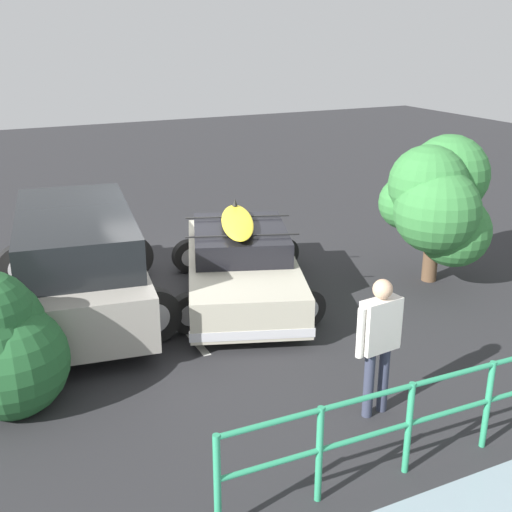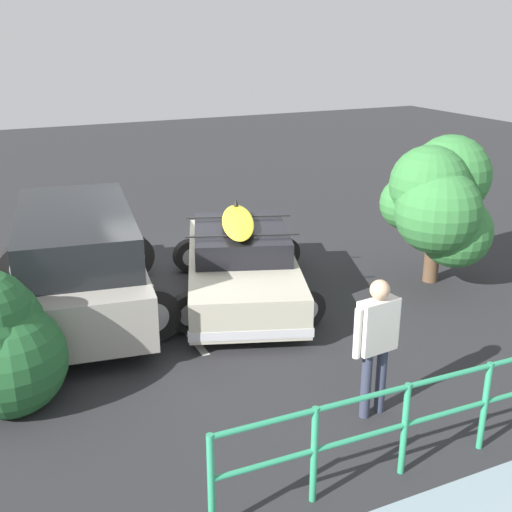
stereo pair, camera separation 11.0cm
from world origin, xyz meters
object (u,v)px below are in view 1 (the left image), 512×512
object	(u,v)px
sedan_car	(241,264)
suv_car	(78,261)
bush_near_left	(438,199)
person_bystander	(379,335)

from	to	relation	value
sedan_car	suv_car	bearing A→B (deg)	-9.93
sedan_car	suv_car	world-z (taller)	suv_car
sedan_car	bush_near_left	distance (m)	3.70
suv_car	sedan_car	bearing A→B (deg)	170.07
person_bystander	bush_near_left	size ratio (longest dim) A/B	0.66
bush_near_left	sedan_car	bearing A→B (deg)	-15.33
person_bystander	sedan_car	bearing A→B (deg)	-90.43
suv_car	bush_near_left	world-z (taller)	bush_near_left
suv_car	bush_near_left	bearing A→B (deg)	167.01
sedan_car	person_bystander	distance (m)	4.08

